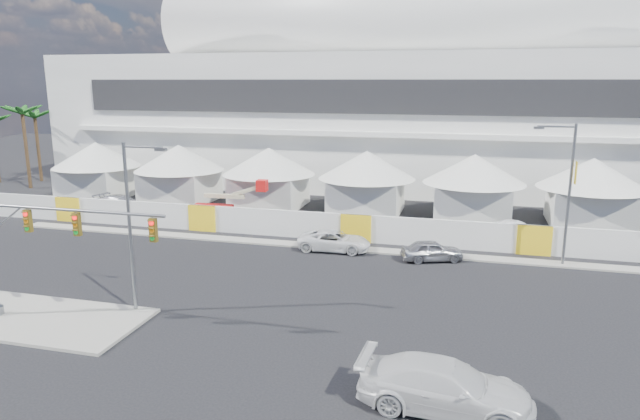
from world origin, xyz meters
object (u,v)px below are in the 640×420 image
(traffic_mast, at_px, (28,247))
(pickup_curb, at_px, (334,241))
(sedan_silver, at_px, (432,251))
(pickup_near, at_px, (445,386))
(streetlight_median, at_px, (133,216))
(lot_car_c, at_px, (121,204))
(boom_lift, at_px, (219,207))
(lot_car_a, at_px, (516,231))
(streetlight_curb, at_px, (567,185))

(traffic_mast, bearing_deg, pickup_curb, 53.85)
(sedan_silver, bearing_deg, pickup_near, 165.54)
(streetlight_median, bearing_deg, lot_car_c, 125.71)
(traffic_mast, height_order, streetlight_median, streetlight_median)
(boom_lift, bearing_deg, traffic_mast, -91.60)
(pickup_curb, bearing_deg, lot_car_a, -66.50)
(sedan_silver, height_order, pickup_near, pickup_near)
(lot_car_c, bearing_deg, lot_car_a, -77.32)
(pickup_curb, relative_size, streetlight_curb, 0.55)
(lot_car_c, relative_size, boom_lift, 0.79)
(boom_lift, bearing_deg, pickup_curb, -33.57)
(pickup_curb, bearing_deg, streetlight_curb, -90.10)
(pickup_near, xyz_separation_m, lot_car_a, (3.91, 23.54, -0.22))
(pickup_near, distance_m, streetlight_median, 16.46)
(lot_car_a, height_order, lot_car_c, lot_car_c)
(sedan_silver, xyz_separation_m, streetlight_curb, (7.81, 1.09, 4.45))
(pickup_near, relative_size, lot_car_a, 1.50)
(lot_car_a, relative_size, streetlight_median, 0.49)
(pickup_near, bearing_deg, pickup_curb, 27.95)
(lot_car_a, relative_size, streetlight_curb, 0.46)
(pickup_near, distance_m, streetlight_curb, 19.71)
(pickup_curb, height_order, traffic_mast, traffic_mast)
(sedan_silver, distance_m, pickup_near, 17.22)
(pickup_curb, height_order, lot_car_a, pickup_curb)
(streetlight_median, bearing_deg, boom_lift, 103.42)
(pickup_curb, xyz_separation_m, lot_car_a, (12.12, 5.82, -0.01))
(lot_car_c, distance_m, traffic_mast, 23.56)
(streetlight_curb, bearing_deg, lot_car_c, 170.78)
(pickup_near, height_order, traffic_mast, traffic_mast)
(lot_car_a, xyz_separation_m, traffic_mast, (-23.18, -20.96, 3.09))
(streetlight_median, height_order, streetlight_curb, streetlight_curb)
(sedan_silver, bearing_deg, streetlight_curb, -101.97)
(lot_car_c, distance_m, streetlight_curb, 35.70)
(pickup_near, distance_m, lot_car_a, 23.86)
(traffic_mast, bearing_deg, lot_car_c, 114.08)
(streetlight_curb, height_order, boom_lift, streetlight_curb)
(pickup_curb, height_order, lot_car_c, lot_car_c)
(pickup_curb, distance_m, streetlight_curb, 15.06)
(sedan_silver, relative_size, pickup_near, 0.65)
(boom_lift, bearing_deg, pickup_near, -54.16)
(lot_car_a, height_order, traffic_mast, traffic_mast)
(lot_car_a, bearing_deg, pickup_near, -168.52)
(sedan_silver, distance_m, traffic_mast, 23.08)
(sedan_silver, bearing_deg, traffic_mast, 109.60)
(pickup_near, bearing_deg, traffic_mast, 85.45)
(pickup_near, xyz_separation_m, streetlight_curb, (6.16, 18.24, 4.24))
(sedan_silver, distance_m, streetlight_curb, 9.05)
(pickup_curb, distance_m, streetlight_median, 15.16)
(sedan_silver, xyz_separation_m, lot_car_a, (5.55, 6.40, -0.00))
(lot_car_c, distance_m, boom_lift, 8.98)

